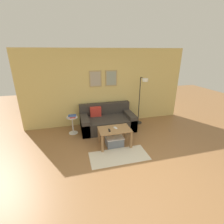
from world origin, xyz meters
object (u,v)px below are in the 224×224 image
Objects in this scene: storage_bin at (114,141)px; floor_lamp at (142,96)px; book_stack at (72,116)px; remote_control at (109,130)px; cell_phone at (115,128)px; coffee_table at (115,133)px; couch at (107,121)px; side_table at (73,124)px.

floor_lamp reaches higher than storage_bin.
book_stack is 1.67× the size of remote_control.
cell_phone is (1.10, -0.93, -0.09)m from book_stack.
book_stack is 1.45m from cell_phone.
cell_phone is at bearing 54.17° from coffee_table.
remote_control is 0.22m from cell_phone.
couch is at bearing 87.81° from storage_bin.
coffee_table is 1.47m from book_stack.
cell_phone is (0.04, 0.05, 0.37)m from storage_bin.
coffee_table is 5.73× the size of remote_control.
couch is 1.06m from cell_phone.
book_stack is (0.02, -0.02, 0.26)m from side_table.
storage_bin is 0.29× the size of floor_lamp.
storage_bin is (-0.04, -1.08, -0.14)m from couch.
side_table is 2.21× the size of book_stack.
cell_phone is (0.20, 0.11, -0.01)m from remote_control.
floor_lamp is at bearing 0.87° from side_table.
cell_phone is at bearing -140.29° from floor_lamp.
side_table is (-1.12, -0.08, 0.06)m from couch.
floor_lamp is (1.23, 1.04, 0.67)m from coffee_table.
floor_lamp reaches higher than side_table.
couch reaches higher than remote_control.
floor_lamp is (1.23, 1.03, 0.93)m from storage_bin.
couch reaches higher than storage_bin.
remote_control is at bearing -99.78° from couch.
couch is at bearing 5.35° from book_stack.
coffee_table is at bearing 22.01° from remote_control.
book_stack is (-1.10, -0.10, 0.32)m from couch.
storage_bin is 1.92× the size of book_stack.
coffee_table is 0.52× the size of floor_lamp.
floor_lamp reaches higher than cell_phone.
coffee_table is at bearing -140.84° from cell_phone.
couch is 3.63× the size of storage_bin.
coffee_table is 0.13m from cell_phone.
floor_lamp is (1.19, -0.05, 0.79)m from couch.
cell_phone is at bearing -89.91° from couch.
remote_control is (-1.39, -1.09, -0.55)m from floor_lamp.
remote_control is 1.07× the size of cell_phone.
cell_phone reaches higher than storage_bin.
remote_control is (-0.16, -0.06, 0.37)m from storage_bin.
book_stack is at bearing 137.31° from storage_bin.
couch is 1.05× the size of floor_lamp.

